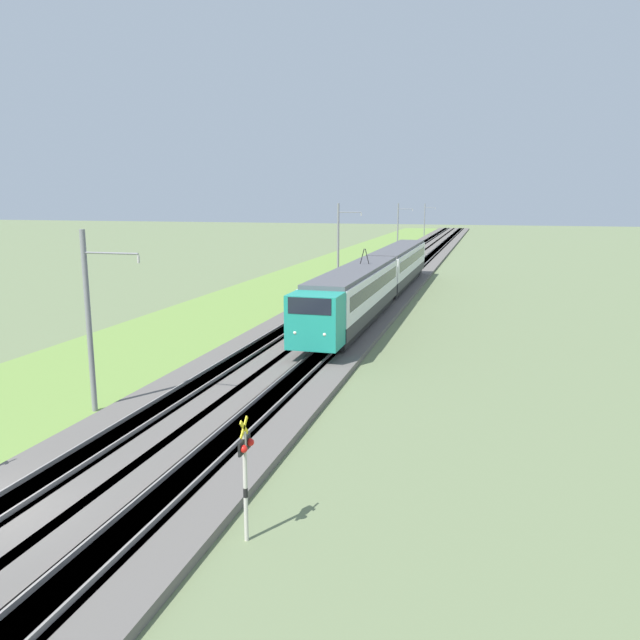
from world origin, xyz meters
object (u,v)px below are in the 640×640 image
(catenary_mast_far, at_px, (398,226))
(catenary_mast_distant, at_px, (425,219))
(passenger_train, at_px, (381,276))
(catenary_mast_mid, at_px, (339,242))
(catenary_mast_near, at_px, (90,321))
(crossing_signal_far, at_px, (245,467))

(catenary_mast_far, distance_m, catenary_mast_distant, 41.83)
(passenger_train, bearing_deg, catenary_mast_mid, -152.04)
(catenary_mast_far, bearing_deg, catenary_mast_mid, 180.00)
(catenary_mast_mid, bearing_deg, catenary_mast_near, -179.99)
(passenger_train, bearing_deg, crossing_signal_far, 4.64)
(catenary_mast_near, bearing_deg, catenary_mast_mid, 0.01)
(passenger_train, distance_m, catenary_mast_near, 30.14)
(catenary_mast_mid, xyz_separation_m, catenary_mast_distant, (83.66, -0.01, -0.38))
(catenary_mast_near, bearing_deg, catenary_mast_distant, -0.00)
(crossing_signal_far, height_order, catenary_mast_far, catenary_mast_far)
(passenger_train, height_order, catenary_mast_distant, catenary_mast_distant)
(catenary_mast_near, bearing_deg, crossing_signal_far, -127.50)
(passenger_train, relative_size, catenary_mast_distant, 5.54)
(crossing_signal_far, distance_m, catenary_mast_far, 91.54)
(catenary_mast_near, distance_m, catenary_mast_far, 83.66)
(catenary_mast_mid, bearing_deg, passenger_train, -152.04)
(passenger_train, bearing_deg, catenary_mast_distant, -176.07)
(passenger_train, height_order, catenary_mast_mid, catenary_mast_mid)
(catenary_mast_mid, relative_size, catenary_mast_far, 1.05)
(crossing_signal_far, height_order, catenary_mast_near, catenary_mast_near)
(catenary_mast_near, xyz_separation_m, catenary_mast_mid, (41.83, 0.01, 0.34))
(passenger_train, height_order, catenary_mast_near, catenary_mast_near)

